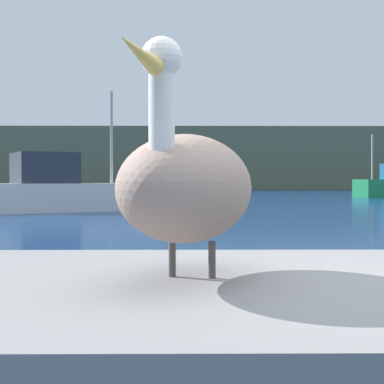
# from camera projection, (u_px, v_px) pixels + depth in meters

# --- Properties ---
(hillside_backdrop) EXTENTS (140.00, 17.39, 8.18)m
(hillside_backdrop) POSITION_uv_depth(u_px,v_px,m) (191.00, 160.00, 85.66)
(hillside_backdrop) COLOR #5B664C
(hillside_backdrop) RESTS_ON ground
(pier_dock) EXTENTS (2.88, 2.09, 0.81)m
(pier_dock) POSITION_uv_depth(u_px,v_px,m) (189.00, 379.00, 2.44)
(pier_dock) COLOR gray
(pier_dock) RESTS_ON ground
(pelican) EXTENTS (0.73, 1.30, 0.89)m
(pelican) POSITION_uv_depth(u_px,v_px,m) (188.00, 186.00, 2.41)
(pelican) COLOR gray
(pelican) RESTS_ON pier_dock
(fishing_boat_white) EXTENTS (8.11, 5.81, 4.86)m
(fishing_boat_white) POSITION_uv_depth(u_px,v_px,m) (53.00, 191.00, 23.75)
(fishing_boat_white) COLOR white
(fishing_boat_white) RESTS_ON ground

